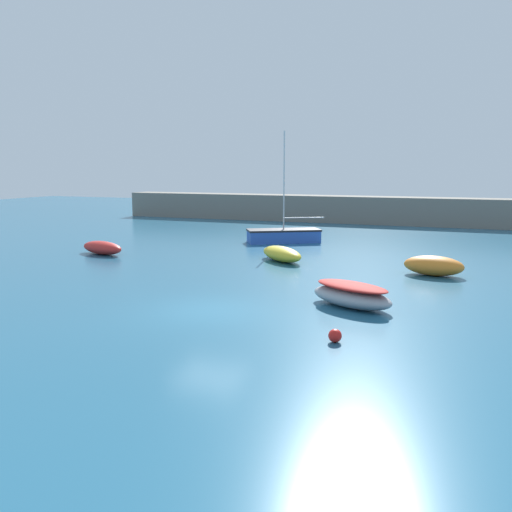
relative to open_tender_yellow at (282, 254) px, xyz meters
name	(u,v)px	position (x,y,z in m)	size (l,w,h in m)	color
ground_plane	(209,313)	(1.15, -10.68, -0.48)	(120.00, 120.00, 0.20)	#235B7A
harbor_breakwater	(379,210)	(1.15, 22.00, 0.79)	(48.81, 2.68, 2.33)	slate
open_tender_yellow	(282,254)	(0.00, 0.00, 0.00)	(3.40, 3.26, 0.76)	yellow
rowboat_white_midwater	(102,248)	(-10.16, -1.56, -0.01)	(3.25, 1.89, 0.74)	red
sailboat_tall_mast	(284,235)	(-2.40, 7.14, 0.08)	(4.88, 3.93, 7.14)	#2D56B7
rowboat_blue_near	(434,266)	(7.70, -1.16, 0.07)	(2.85, 1.77, 0.90)	orange
rowboat_with_red_cover	(352,295)	(5.56, -8.36, 0.05)	(3.62, 2.83, 0.86)	gray
mooring_buoy_red	(335,336)	(6.05, -12.61, -0.19)	(0.38, 0.38, 0.38)	red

